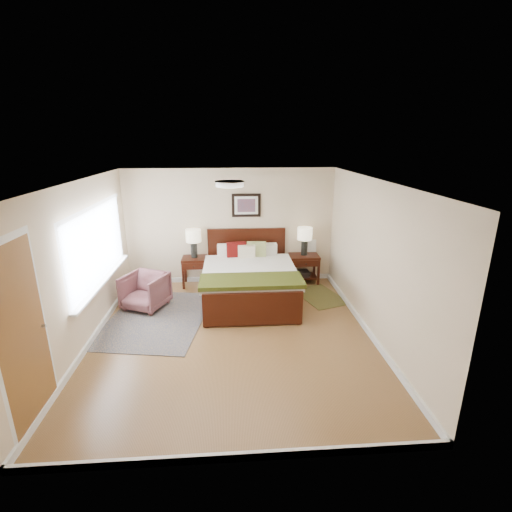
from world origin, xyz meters
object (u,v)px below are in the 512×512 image
at_px(bed, 249,274).
at_px(lamp_left, 193,238).
at_px(lamp_right, 305,236).
at_px(armchair, 145,291).
at_px(nightstand_right, 304,266).
at_px(rug_persian, 157,318).
at_px(nightstand_left, 195,263).

bearing_deg(bed, lamp_left, 142.78).
distance_m(lamp_right, armchair, 3.49).
distance_m(nightstand_right, lamp_left, 2.48).
relative_size(bed, rug_persian, 0.95).
xyz_separation_m(bed, nightstand_right, (1.26, 0.85, -0.16)).
height_order(nightstand_left, lamp_right, lamp_right).
height_order(nightstand_left, nightstand_right, same).
xyz_separation_m(nightstand_left, rug_persian, (-0.56, -1.54, -0.51)).
height_order(nightstand_right, rug_persian, nightstand_right).
distance_m(nightstand_left, rug_persian, 1.72).
bearing_deg(nightstand_right, lamp_right, 90.00).
height_order(bed, nightstand_left, bed).
bearing_deg(nightstand_left, lamp_left, 90.00).
bearing_deg(bed, rug_persian, -157.53).
bearing_deg(armchair, lamp_left, 75.65).
relative_size(bed, armchair, 3.00).
bearing_deg(nightstand_left, rug_persian, -110.05).
distance_m(lamp_right, rug_persian, 3.51).
height_order(bed, lamp_right, lamp_right).
xyz_separation_m(nightstand_right, rug_persian, (-2.96, -1.55, -0.39)).
relative_size(nightstand_left, lamp_right, 1.04).
relative_size(bed, lamp_left, 3.64).
bearing_deg(nightstand_right, armchair, -161.64).
bearing_deg(lamp_right, rug_persian, -152.09).
xyz_separation_m(nightstand_left, nightstand_right, (2.39, 0.01, -0.12)).
height_order(bed, rug_persian, bed).
bearing_deg(rug_persian, armchair, 129.82).
height_order(armchair, rug_persian, armchair).
xyz_separation_m(nightstand_right, lamp_right, (0.00, 0.01, 0.67)).
bearing_deg(lamp_right, lamp_left, 180.00).
relative_size(nightstand_right, lamp_right, 1.05).
bearing_deg(rug_persian, lamp_right, 37.22).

